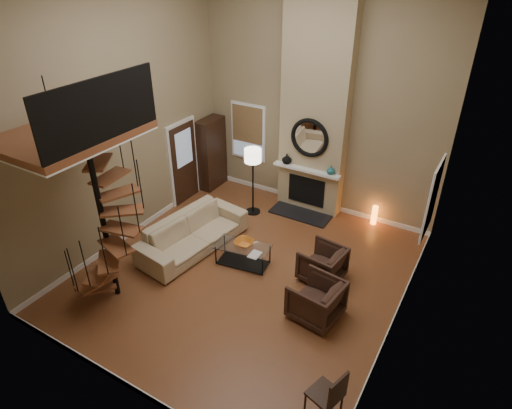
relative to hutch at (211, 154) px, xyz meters
The scene contains 32 objects.
ground 4.06m from the hutch, 44.70° to the right, with size 6.00×6.50×0.01m, color #955730.
back_wall 3.36m from the hutch, ahead, with size 6.00×0.02×5.50m, color #94825F.
front_wall 6.88m from the hutch, 65.05° to the right, with size 6.00×0.02×5.50m, color #94825F.
left_wall 3.31m from the hutch, 94.08° to the right, with size 0.02×6.50×5.50m, color #94825F.
right_wall 6.68m from the hutch, 25.54° to the right, with size 0.02×6.50×5.50m, color #94825F.
baseboard_back 2.98m from the hutch, ahead, with size 6.00×0.02×0.12m, color white.
baseboard_front 6.69m from the hutch, 65.01° to the right, with size 6.00×0.02×0.12m, color white.
baseboard_left 2.92m from the hutch, 93.88° to the right, with size 0.02×6.50×0.12m, color white.
baseboard_right 6.48m from the hutch, 25.58° to the right, with size 0.02×6.50×0.12m, color white.
chimney_breast 3.34m from the hutch, ahead, with size 1.60×0.38×5.50m, color tan.
hearth 2.96m from the hutch, ahead, with size 1.50×0.60×0.04m, color black.
firebox 2.83m from the hutch, ahead, with size 0.95×0.02×0.72m, color black.
mantel 2.81m from the hutch, ahead, with size 1.70×0.18×0.06m, color white.
mirror_frame 2.98m from the hutch, ahead, with size 0.94×0.94×0.10m, color black.
mirror_disc 2.98m from the hutch, ahead, with size 0.80×0.80×0.01m, color white.
vase_left 2.28m from the hutch, ahead, with size 0.24×0.24×0.25m, color black.
vase_right 3.42m from the hutch, ahead, with size 0.20×0.20×0.21m, color #1A5B5E.
window_back 1.21m from the hutch, 26.46° to the left, with size 1.02×0.06×1.52m.
window_right 5.87m from the hutch, ahead, with size 0.06×1.02×1.52m.
entry_door 0.99m from the hutch, 98.91° to the right, with size 0.10×1.05×2.16m.
loft 5.17m from the hutch, 80.60° to the right, with size 1.70×2.20×1.09m.
spiral_stair 4.75m from the hutch, 77.40° to the right, with size 1.47×1.47×4.06m.
hutch is the anchor object (origin of this frame).
sofa 3.01m from the hutch, 62.61° to the right, with size 2.57×1.00×0.75m, color tan.
armchair_near 4.84m from the hutch, 27.06° to the right, with size 0.78×0.80×0.73m, color #3C251B.
armchair_far 5.62m from the hutch, 34.79° to the right, with size 0.83×0.85×0.78m, color #3C251B.
coffee_table 3.72m from the hutch, 44.69° to the right, with size 1.20×0.74×0.44m.
bowl 3.65m from the hutch, 44.12° to the right, with size 0.40×0.40×0.10m, color orange.
book 4.05m from the hutch, 42.70° to the right, with size 0.21×0.29×0.03m, color gray.
floor_lamp 1.90m from the hutch, 21.51° to the right, with size 0.40×0.40×1.71m.
accent_lamp 4.56m from the hutch, ahead, with size 0.13×0.13×0.48m, color orange.
side_chair 7.40m from the hutch, 42.09° to the right, with size 0.52×0.51×0.92m.
Camera 1 is at (3.74, -5.96, 5.74)m, focal length 30.62 mm.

